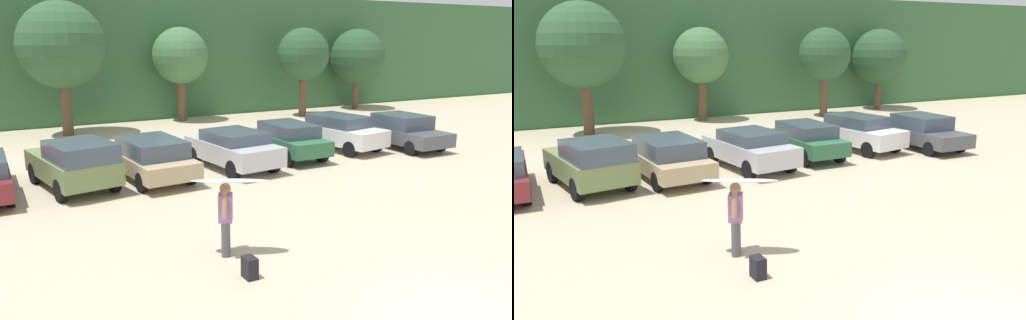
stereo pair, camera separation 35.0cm
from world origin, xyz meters
TOP-DOWN VIEW (x-y plane):
  - hillside_ridge at (0.00, 30.86)m, footprint 108.00×12.00m
  - tree_center_right at (-2.86, 21.93)m, footprint 4.24×4.24m
  - tree_left at (3.94, 23.71)m, footprint 3.26×3.26m
  - tree_ridge_back at (11.33, 21.87)m, footprint 3.23×3.23m
  - tree_far_left at (16.59, 23.05)m, footprint 3.74×3.74m
  - parked_car_olive_green at (-4.32, 11.70)m, footprint 2.51×4.23m
  - parked_car_tan at (-1.80, 11.83)m, footprint 2.21×4.83m
  - parked_car_silver at (1.37, 11.73)m, footprint 2.33×4.38m
  - parked_car_forest_green at (4.13, 12.29)m, footprint 1.83×4.20m
  - parked_car_white at (7.03, 12.60)m, footprint 2.46×4.38m
  - parked_car_dark_gray at (9.76, 11.61)m, footprint 1.99×4.58m
  - person_adult at (-2.32, 4.68)m, footprint 0.49×0.69m
  - surfboard_white at (-2.25, 4.57)m, footprint 1.73×1.22m
  - backpack_dropped at (-2.42, 3.35)m, footprint 0.24×0.34m

SIDE VIEW (x-z plane):
  - backpack_dropped at x=-2.42m, z-range 0.00..0.45m
  - parked_car_dark_gray at x=9.76m, z-range 0.02..1.51m
  - parked_car_tan at x=-1.80m, z-range 0.05..1.50m
  - parked_car_silver at x=1.37m, z-range 0.07..1.51m
  - parked_car_forest_green at x=4.13m, z-range 0.07..1.52m
  - parked_car_white at x=7.03m, z-range 0.06..1.57m
  - parked_car_olive_green at x=-4.32m, z-range 0.05..1.70m
  - person_adult at x=-2.32m, z-range 0.11..1.77m
  - surfboard_white at x=-2.25m, z-range 1.67..1.81m
  - tree_far_left at x=16.59m, z-range 0.84..6.31m
  - hillside_ridge at x=0.00m, z-range 0.00..7.50m
  - tree_left at x=3.94m, z-range 1.05..6.51m
  - tree_ridge_back at x=11.33m, z-range 1.08..6.54m
  - tree_center_right at x=-2.86m, z-range 1.15..7.74m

